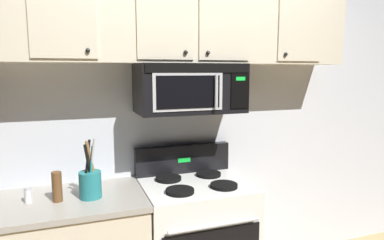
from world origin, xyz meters
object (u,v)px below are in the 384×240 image
object	(u,v)px
stove_range	(195,240)
salt_shaker	(28,195)
utensil_crock_teal	(90,183)
pepper_mill	(57,187)
over_range_microwave	(190,88)

from	to	relation	value
stove_range	salt_shaker	distance (m)	1.19
salt_shaker	utensil_crock_teal	bearing A→B (deg)	-5.82
stove_range	salt_shaker	xyz separation A→B (m)	(-1.08, 0.00, 0.48)
stove_range	utensil_crock_teal	distance (m)	0.90
stove_range	salt_shaker	bearing A→B (deg)	179.91
utensil_crock_teal	salt_shaker	world-z (taller)	utensil_crock_teal
utensil_crock_teal	salt_shaker	bearing A→B (deg)	174.18
utensil_crock_teal	pepper_mill	distance (m)	0.20
stove_range	over_range_microwave	distance (m)	1.11
stove_range	utensil_crock_teal	xyz separation A→B (m)	(-0.72, -0.04, 0.53)
stove_range	over_range_microwave	size ratio (longest dim) A/B	1.47
stove_range	over_range_microwave	xyz separation A→B (m)	(-0.00, 0.12, 1.11)
over_range_microwave	pepper_mill	size ratio (longest dim) A/B	4.06
salt_shaker	pepper_mill	xyz separation A→B (m)	(0.17, -0.03, 0.05)
utensil_crock_teal	pepper_mill	size ratio (longest dim) A/B	2.06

